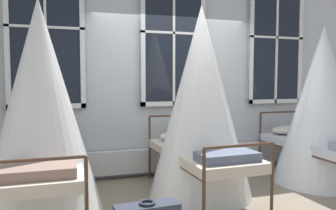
# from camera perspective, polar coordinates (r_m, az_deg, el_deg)

# --- Properties ---
(ground) EXTENTS (21.97, 21.97, 0.00)m
(ground) POSITION_cam_1_polar(r_m,az_deg,el_deg) (4.68, 5.34, -14.59)
(ground) COLOR gray
(back_wall_with_windows) EXTENTS (8.24, 0.10, 3.21)m
(back_wall_with_windows) POSITION_cam_1_polar(r_m,az_deg,el_deg) (5.54, 0.54, 5.22)
(back_wall_with_windows) COLOR silver
(back_wall_with_windows) RESTS_ON ground
(window_bank) EXTENTS (4.85, 0.10, 2.93)m
(window_bank) POSITION_cam_1_polar(r_m,az_deg,el_deg) (5.43, 0.94, 1.40)
(window_bank) COLOR black
(window_bank) RESTS_ON ground
(cot_first) EXTENTS (1.34, 1.93, 2.41)m
(cot_first) POSITION_cam_1_polar(r_m,az_deg,el_deg) (4.06, -20.43, -0.85)
(cot_first) COLOR #4C3323
(cot_first) RESTS_ON ground
(cot_second) EXTENTS (1.34, 1.95, 2.46)m
(cot_second) POSITION_cam_1_polar(r_m,az_deg,el_deg) (4.44, 5.52, 0.12)
(cot_second) COLOR #4C3323
(cot_second) RESTS_ON ground
(cot_third) EXTENTS (1.34, 1.93, 2.29)m
(cot_third) POSITION_cam_1_polar(r_m,az_deg,el_deg) (5.46, 24.22, -0.31)
(cot_third) COLOR #4C3323
(cot_third) RESTS_ON ground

